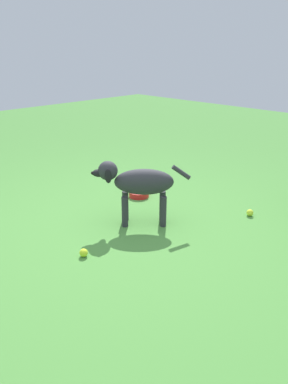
# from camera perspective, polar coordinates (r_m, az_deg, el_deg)

# --- Properties ---
(ground) EXTENTS (14.00, 14.00, 0.00)m
(ground) POSITION_cam_1_polar(r_m,az_deg,el_deg) (3.45, -3.03, -5.61)
(ground) COLOR #478438
(dog) EXTENTS (0.66, 0.67, 0.60)m
(dog) POSITION_cam_1_polar(r_m,az_deg,el_deg) (3.41, -0.88, 1.37)
(dog) COLOR #2D2D33
(dog) RESTS_ON ground
(tennis_ball_0) EXTENTS (0.07, 0.07, 0.07)m
(tennis_ball_0) POSITION_cam_1_polar(r_m,az_deg,el_deg) (3.05, -9.06, -9.01)
(tennis_ball_0) COLOR #C5E42C
(tennis_ball_0) RESTS_ON ground
(tennis_ball_1) EXTENTS (0.07, 0.07, 0.07)m
(tennis_ball_1) POSITION_cam_1_polar(r_m,az_deg,el_deg) (3.83, 15.63, -3.01)
(tennis_ball_1) COLOR #C1E033
(tennis_ball_1) RESTS_ON ground
(water_bowl) EXTENTS (0.22, 0.22, 0.06)m
(water_bowl) POSITION_cam_1_polar(r_m,az_deg,el_deg) (4.15, -0.77, -0.29)
(water_bowl) COLOR red
(water_bowl) RESTS_ON ground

